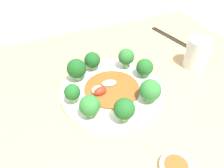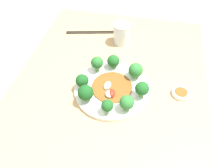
# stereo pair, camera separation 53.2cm
# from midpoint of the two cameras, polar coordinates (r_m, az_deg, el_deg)

# --- Properties ---
(table) EXTENTS (1.02, 0.79, 0.75)m
(table) POSITION_cam_midpoint_polar(r_m,az_deg,el_deg) (1.06, 15.42, -23.58)
(table) COLOR tan
(table) RESTS_ON ground_plane
(plate) EXTENTS (0.30, 0.30, 0.02)m
(plate) POSITION_cam_midpoint_polar(r_m,az_deg,el_deg) (0.71, 19.12, -12.71)
(plate) COLOR white
(plate) RESTS_ON table
(broccoli_southwest) EXTENTS (0.05, 0.05, 0.07)m
(broccoli_southwest) POSITION_cam_midpoint_polar(r_m,az_deg,el_deg) (0.76, 21.17, -3.82)
(broccoli_southwest) COLOR #70A356
(broccoli_southwest) RESTS_ON plate
(broccoli_south) EXTENTS (0.05, 0.05, 0.06)m
(broccoli_south) POSITION_cam_midpoint_polar(r_m,az_deg,el_deg) (0.72, 13.33, -4.84)
(broccoli_south) COLOR #89B76B
(broccoli_south) RESTS_ON plate
(broccoli_west) EXTENTS (0.05, 0.05, 0.06)m
(broccoli_west) POSITION_cam_midpoint_polar(r_m,az_deg,el_deg) (0.75, 26.00, -6.72)
(broccoli_west) COLOR #7AAD5B
(broccoli_west) RESTS_ON plate
(broccoli_northeast) EXTENTS (0.05, 0.05, 0.07)m
(broccoli_northeast) POSITION_cam_midpoint_polar(r_m,az_deg,el_deg) (0.61, 17.49, -18.08)
(broccoli_northeast) COLOR #70A356
(broccoli_northeast) RESTS_ON plate
(broccoli_east) EXTENTS (0.04, 0.04, 0.06)m
(broccoli_east) POSITION_cam_midpoint_polar(r_m,az_deg,el_deg) (0.62, 11.90, -14.67)
(broccoli_east) COLOR #7AAD5B
(broccoli_east) RESTS_ON plate
(broccoli_north) EXTENTS (0.05, 0.05, 0.07)m
(broccoli_north) POSITION_cam_midpoint_polar(r_m,az_deg,el_deg) (0.63, 25.52, -18.13)
(broccoli_north) COLOR #7AAD5B
(broccoli_north) RESTS_ON plate
(broccoli_northwest) EXTENTS (0.06, 0.06, 0.07)m
(broccoli_northwest) POSITION_cam_midpoint_polar(r_m,az_deg,el_deg) (0.70, 29.00, -12.63)
(broccoli_northwest) COLOR #89B76B
(broccoli_northwest) RESTS_ON plate
(broccoli_southeast) EXTENTS (0.06, 0.06, 0.07)m
(broccoli_southeast) POSITION_cam_midpoint_polar(r_m,az_deg,el_deg) (0.68, 10.66, -7.72)
(broccoli_southeast) COLOR #89B76B
(broccoli_southeast) RESTS_ON plate
(stirfry_center) EXTENTS (0.16, 0.16, 0.02)m
(stirfry_center) POSITION_cam_midpoint_polar(r_m,az_deg,el_deg) (0.70, 18.69, -12.29)
(stirfry_center) COLOR brown
(stirfry_center) RESTS_ON plate
(drinking_glass) EXTENTS (0.08, 0.08, 0.10)m
(drinking_glass) POSITION_cam_midpoint_polar(r_m,az_deg,el_deg) (0.89, 34.87, -2.44)
(drinking_glass) COLOR silver
(drinking_glass) RESTS_ON table
(chopsticks) EXTENTS (0.07, 0.24, 0.01)m
(chopsticks) POSITION_cam_midpoint_polar(r_m,az_deg,el_deg) (1.02, 28.15, 2.51)
(chopsticks) COLOR #2D2823
(chopsticks) RESTS_ON table
(sauce_dish) EXTENTS (0.07, 0.07, 0.02)m
(sauce_dish) POSITION_cam_midpoint_polar(r_m,az_deg,el_deg) (0.68, 36.98, -27.27)
(sauce_dish) COLOR white
(sauce_dish) RESTS_ON table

